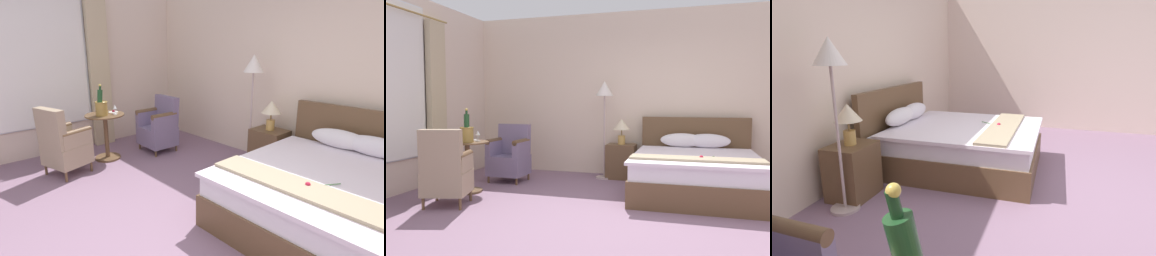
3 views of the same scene
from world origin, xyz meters
TOP-DOWN VIEW (x-y plane):
  - ground_plane at (0.00, 0.00)m, footprint 8.14×8.14m
  - wall_headboard_side at (0.00, 2.70)m, footprint 6.76×0.12m
  - wall_window_side at (-3.36, 0.00)m, footprint 0.27×5.40m
  - bed at (0.70, 1.54)m, footprint 1.72×2.05m
  - nightstand at (-0.50, 2.33)m, footprint 0.51×0.40m
  - bedside_lamp at (-0.50, 2.33)m, footprint 0.28×0.28m
  - floor_lamp_brass at (-0.78, 2.24)m, footprint 0.29×0.29m
  - side_table_round at (-2.46, 0.71)m, footprint 0.61×0.61m
  - champagne_bucket at (-2.42, 0.64)m, footprint 0.19×0.19m
  - wine_glass_near_bucket at (-2.36, 0.84)m, footprint 0.07×0.07m
  - wine_glass_near_edge at (-2.65, 0.78)m, footprint 0.07×0.07m
  - snack_plate at (-2.49, 0.88)m, footprint 0.15×0.15m
  - armchair_by_window at (-2.24, 1.59)m, footprint 0.60×0.55m
  - armchair_facing_bed at (-2.30, -0.02)m, footprint 0.65×0.64m

SIDE VIEW (x-z plane):
  - ground_plane at x=0.00m, z-range 0.00..0.00m
  - nightstand at x=-0.50m, z-range 0.00..0.59m
  - bed at x=0.70m, z-range -0.21..0.85m
  - armchair_by_window at x=-2.24m, z-range -0.06..0.88m
  - side_table_round at x=-2.46m, z-range 0.05..0.79m
  - armchair_facing_bed at x=-2.30m, z-range -0.05..0.94m
  - snack_plate at x=-2.49m, z-range 0.73..0.77m
  - wine_glass_near_edge at x=-2.65m, z-range 0.77..0.90m
  - wine_glass_near_bucket at x=-2.36m, z-range 0.77..0.92m
  - champagne_bucket at x=-2.42m, z-range 0.64..1.13m
  - bedside_lamp at x=-0.50m, z-range 0.68..1.11m
  - floor_lamp_brass at x=-0.78m, z-range 0.53..2.19m
  - wall_window_side at x=-3.36m, z-range 0.00..2.89m
  - wall_headboard_side at x=0.00m, z-range 0.00..2.90m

